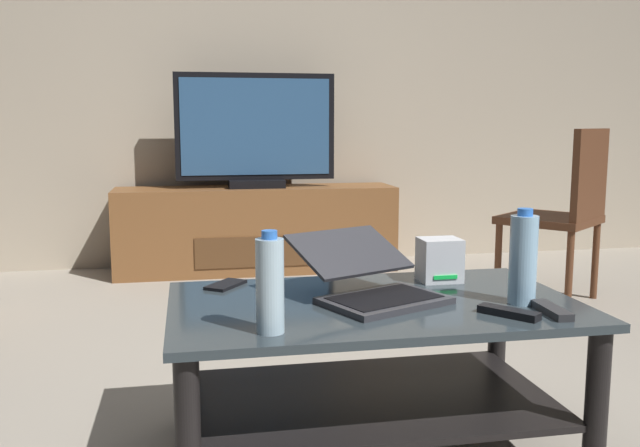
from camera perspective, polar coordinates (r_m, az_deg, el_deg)
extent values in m
plane|color=#9E9384|center=(2.28, 0.41, -16.04)|extent=(7.68, 7.68, 0.00)
cube|color=#B2A38C|center=(4.66, -6.08, 14.00)|extent=(6.40, 0.12, 2.80)
cube|color=#2D383D|center=(1.94, 4.49, -6.80)|extent=(1.14, 0.68, 0.02)
cube|color=black|center=(2.03, 4.40, -14.36)|extent=(1.00, 0.60, 0.02)
cylinder|color=black|center=(1.68, -10.95, -17.52)|extent=(0.06, 0.06, 0.42)
cylinder|color=black|center=(1.97, 22.07, -14.02)|extent=(0.06, 0.06, 0.42)
cylinder|color=black|center=(2.22, -10.99, -10.96)|extent=(0.06, 0.06, 0.42)
cylinder|color=black|center=(2.45, 14.56, -9.25)|extent=(0.06, 0.06, 0.42)
cube|color=brown|center=(4.38, -5.31, -0.47)|extent=(1.76, 0.41, 0.54)
cube|color=#55351C|center=(4.19, -5.00, -2.35)|extent=(0.79, 0.01, 0.19)
cube|color=black|center=(4.32, -5.33, 3.34)|extent=(0.35, 0.20, 0.05)
cube|color=black|center=(4.31, -5.40, 8.04)|extent=(0.99, 0.04, 0.66)
cube|color=#2D517A|center=(4.28, -5.37, 8.04)|extent=(0.92, 0.01, 0.59)
cube|color=#59331E|center=(3.81, 18.57, 0.32)|extent=(0.62, 0.62, 0.04)
cube|color=#59331E|center=(3.72, 21.61, 3.69)|extent=(0.35, 0.29, 0.48)
cylinder|color=#59331E|center=(4.09, 16.94, -2.30)|extent=(0.04, 0.04, 0.41)
cylinder|color=#59331E|center=(3.75, 14.63, -3.16)|extent=(0.04, 0.04, 0.41)
cylinder|color=#59331E|center=(3.96, 21.99, -2.89)|extent=(0.04, 0.04, 0.41)
cylinder|color=#59331E|center=(3.61, 20.09, -3.85)|extent=(0.04, 0.04, 0.41)
cube|color=#333338|center=(1.91, 5.39, -6.43)|extent=(0.39, 0.34, 0.02)
cube|color=black|center=(1.91, 5.39, -6.14)|extent=(0.34, 0.28, 0.00)
cube|color=#333338|center=(2.01, 2.45, -2.35)|extent=(0.39, 0.33, 0.10)
cube|color=teal|center=(2.01, 2.51, -2.41)|extent=(0.34, 0.29, 0.09)
cube|color=silver|center=(2.19, 9.95, -3.00)|extent=(0.13, 0.11, 0.14)
cube|color=#19D84C|center=(2.15, 10.44, -4.44)|extent=(0.08, 0.00, 0.01)
cylinder|color=silver|center=(1.63, -4.20, -5.23)|extent=(0.07, 0.07, 0.23)
cylinder|color=blue|center=(1.61, -4.25, -0.93)|extent=(0.04, 0.04, 0.02)
cylinder|color=#99C6E5|center=(1.96, 16.59, -2.93)|extent=(0.08, 0.08, 0.25)
cylinder|color=blue|center=(1.94, 16.76, 0.92)|extent=(0.04, 0.04, 0.02)
cube|color=black|center=(2.12, -7.88, -5.09)|extent=(0.14, 0.15, 0.01)
cube|color=black|center=(1.85, 15.48, -7.17)|extent=(0.13, 0.15, 0.02)
cube|color=#2D2D30|center=(1.91, 18.76, -6.86)|extent=(0.05, 0.16, 0.02)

